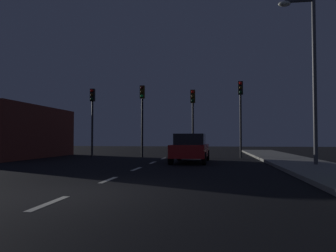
{
  "coord_description": "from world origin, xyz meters",
  "views": [
    {
      "loc": [
        3.3,
        -7.54,
        1.31
      ],
      "look_at": [
        0.18,
        14.95,
        2.16
      ],
      "focal_mm": 35.54,
      "sensor_mm": 36.0,
      "label": 1
    }
  ],
  "objects_px": {
    "car_stopped_ahead": "(190,148)",
    "street_lamp_right": "(309,66)",
    "traffic_signal_far_left": "(92,109)",
    "traffic_signal_center_left": "(142,107)",
    "traffic_signal_center_right": "(193,110)",
    "traffic_signal_far_right": "(241,104)"
  },
  "relations": [
    {
      "from": "traffic_signal_center_left",
      "to": "street_lamp_right",
      "type": "relative_size",
      "value": 0.65
    },
    {
      "from": "traffic_signal_center_left",
      "to": "traffic_signal_far_right",
      "type": "height_order",
      "value": "traffic_signal_far_right"
    },
    {
      "from": "traffic_signal_center_right",
      "to": "street_lamp_right",
      "type": "bearing_deg",
      "value": -51.12
    },
    {
      "from": "traffic_signal_center_left",
      "to": "traffic_signal_far_right",
      "type": "bearing_deg",
      "value": 0.0
    },
    {
      "from": "traffic_signal_far_left",
      "to": "traffic_signal_center_left",
      "type": "distance_m",
      "value": 3.65
    },
    {
      "from": "traffic_signal_center_right",
      "to": "traffic_signal_far_right",
      "type": "xyz_separation_m",
      "value": [
        3.21,
        0.0,
        0.33
      ]
    },
    {
      "from": "traffic_signal_center_left",
      "to": "car_stopped_ahead",
      "type": "bearing_deg",
      "value": -51.16
    },
    {
      "from": "traffic_signal_center_left",
      "to": "car_stopped_ahead",
      "type": "xyz_separation_m",
      "value": [
        3.7,
        -4.59,
        -2.72
      ]
    },
    {
      "from": "traffic_signal_far_right",
      "to": "street_lamp_right",
      "type": "xyz_separation_m",
      "value": [
        2.5,
        -7.08,
        0.97
      ]
    },
    {
      "from": "traffic_signal_far_left",
      "to": "car_stopped_ahead",
      "type": "relative_size",
      "value": 1.08
    },
    {
      "from": "traffic_signal_center_left",
      "to": "traffic_signal_center_right",
      "type": "bearing_deg",
      "value": -0.01
    },
    {
      "from": "traffic_signal_far_left",
      "to": "traffic_signal_center_right",
      "type": "relative_size",
      "value": 1.05
    },
    {
      "from": "traffic_signal_far_right",
      "to": "car_stopped_ahead",
      "type": "relative_size",
      "value": 1.14
    },
    {
      "from": "traffic_signal_center_right",
      "to": "traffic_signal_far_right",
      "type": "distance_m",
      "value": 3.23
    },
    {
      "from": "traffic_signal_center_left",
      "to": "traffic_signal_center_right",
      "type": "height_order",
      "value": "traffic_signal_center_left"
    },
    {
      "from": "traffic_signal_center_left",
      "to": "street_lamp_right",
      "type": "bearing_deg",
      "value": -37.42
    },
    {
      "from": "traffic_signal_far_left",
      "to": "traffic_signal_center_right",
      "type": "distance_m",
      "value": 7.19
    },
    {
      "from": "traffic_signal_center_left",
      "to": "street_lamp_right",
      "type": "xyz_separation_m",
      "value": [
        9.26,
        -7.08,
        1.06
      ]
    },
    {
      "from": "car_stopped_ahead",
      "to": "traffic_signal_far_right",
      "type": "bearing_deg",
      "value": 56.33
    },
    {
      "from": "traffic_signal_far_left",
      "to": "traffic_signal_center_left",
      "type": "bearing_deg",
      "value": 0.0
    },
    {
      "from": "traffic_signal_far_left",
      "to": "street_lamp_right",
      "type": "height_order",
      "value": "street_lamp_right"
    },
    {
      "from": "car_stopped_ahead",
      "to": "street_lamp_right",
      "type": "bearing_deg",
      "value": -24.13
    }
  ]
}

